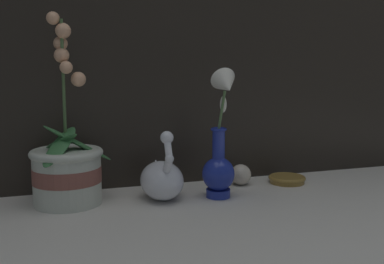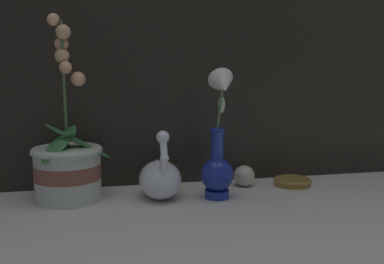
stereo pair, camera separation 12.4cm
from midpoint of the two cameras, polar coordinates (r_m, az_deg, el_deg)
The scene contains 6 objects.
ground_plane at distance 1.16m, azimuth -2.06°, elevation -9.53°, with size 2.80×2.80×0.00m, color beige.
orchid_potted_plant at distance 1.23m, azimuth -18.42°, elevation -4.33°, with size 0.21×0.21×0.49m.
swan_figurine at distance 1.22m, azimuth -6.82°, elevation -5.88°, with size 0.11×0.19×0.19m.
blue_vase at distance 1.21m, azimuth 0.63°, elevation -2.92°, with size 0.09×0.13×0.35m.
glass_sphere at distance 1.37m, azimuth 3.62°, elevation -5.46°, with size 0.06×0.06×0.06m.
amber_dish at distance 1.41m, azimuth 9.50°, elevation -5.92°, with size 0.11×0.11×0.02m.
Camera 1 is at (-0.36, -1.05, 0.36)m, focal length 42.00 mm.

